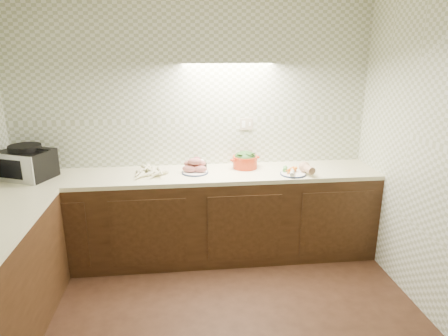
{
  "coord_description": "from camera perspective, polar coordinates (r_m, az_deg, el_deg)",
  "views": [
    {
      "loc": [
        -0.13,
        -2.22,
        2.09
      ],
      "look_at": [
        0.26,
        1.25,
        1.02
      ],
      "focal_mm": 32.0,
      "sensor_mm": 36.0,
      "label": 1
    }
  ],
  "objects": [
    {
      "name": "onion_bowl",
      "position": [
        4.01,
        -3.7,
        0.49
      ],
      "size": [
        0.17,
        0.17,
        0.13
      ],
      "color": "black",
      "rests_on": "counter"
    },
    {
      "name": "toaster_oven",
      "position": [
        4.14,
        -26.38,
        0.67
      ],
      "size": [
        0.54,
        0.49,
        0.32
      ],
      "rotation": [
        0.0,
        0.0,
        -0.41
      ],
      "color": "black",
      "rests_on": "counter"
    },
    {
      "name": "sweet_potato_plate",
      "position": [
        3.9,
        -4.19,
        0.07
      ],
      "size": [
        0.26,
        0.26,
        0.15
      ],
      "rotation": [
        0.0,
        0.0,
        -0.03
      ],
      "color": "#15203F",
      "rests_on": "counter"
    },
    {
      "name": "counter",
      "position": [
        3.38,
        -15.34,
        -12.69
      ],
      "size": [
        3.6,
        3.6,
        0.9
      ],
      "color": "black",
      "rests_on": "ground"
    },
    {
      "name": "room",
      "position": [
        2.27,
        -2.99,
        5.25
      ],
      "size": [
        3.6,
        3.6,
        2.6
      ],
      "color": "black",
      "rests_on": "ground"
    },
    {
      "name": "veg_plate",
      "position": [
        3.92,
        10.52,
        -0.25
      ],
      "size": [
        0.3,
        0.27,
        0.12
      ],
      "rotation": [
        0.0,
        0.0,
        0.06
      ],
      "color": "#15203F",
      "rests_on": "counter"
    },
    {
      "name": "parsnip_pile",
      "position": [
        3.92,
        -10.43,
        -0.48
      ],
      "size": [
        0.38,
        0.34,
        0.07
      ],
      "color": "beige",
      "rests_on": "counter"
    },
    {
      "name": "dutch_oven",
      "position": [
        4.04,
        3.03,
        1.17
      ],
      "size": [
        0.32,
        0.32,
        0.17
      ],
      "rotation": [
        0.0,
        0.0,
        0.36
      ],
      "color": "#B32E11",
      "rests_on": "counter"
    }
  ]
}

